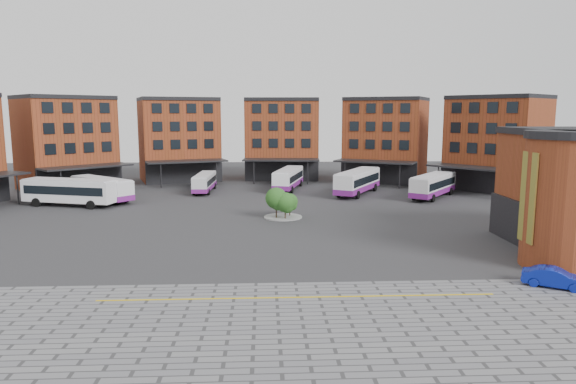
{
  "coord_description": "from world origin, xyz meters",
  "views": [
    {
      "loc": [
        -0.15,
        -45.95,
        11.94
      ],
      "look_at": [
        2.25,
        5.35,
        4.0
      ],
      "focal_mm": 32.0,
      "sensor_mm": 36.0,
      "label": 1
    }
  ],
  "objects_px": {
    "bus_b": "(102,188)",
    "bus_c": "(205,182)",
    "tree_island": "(283,202)",
    "bus_d": "(288,178)",
    "bus_f": "(433,185)",
    "bus_a": "(69,190)",
    "blue_car": "(555,278)",
    "bus_e": "(358,181)"
  },
  "relations": [
    {
      "from": "tree_island",
      "to": "bus_e",
      "type": "bearing_deg",
      "value": 55.58
    },
    {
      "from": "bus_a",
      "to": "bus_f",
      "type": "bearing_deg",
      "value": -68.56
    },
    {
      "from": "bus_b",
      "to": "bus_e",
      "type": "height_order",
      "value": "bus_e"
    },
    {
      "from": "bus_f",
      "to": "blue_car",
      "type": "height_order",
      "value": "bus_f"
    },
    {
      "from": "bus_c",
      "to": "bus_f",
      "type": "xyz_separation_m",
      "value": [
        33.11,
        -6.86,
        0.31
      ]
    },
    {
      "from": "bus_a",
      "to": "bus_f",
      "type": "relative_size",
      "value": 1.16
    },
    {
      "from": "bus_d",
      "to": "tree_island",
      "type": "bearing_deg",
      "value": -79.88
    },
    {
      "from": "bus_a",
      "to": "bus_f",
      "type": "height_order",
      "value": "bus_a"
    },
    {
      "from": "bus_a",
      "to": "bus_b",
      "type": "distance_m",
      "value": 4.77
    },
    {
      "from": "bus_b",
      "to": "bus_c",
      "type": "relative_size",
      "value": 1.04
    },
    {
      "from": "bus_e",
      "to": "bus_d",
      "type": "bearing_deg",
      "value": -178.61
    },
    {
      "from": "bus_e",
      "to": "bus_f",
      "type": "height_order",
      "value": "bus_e"
    },
    {
      "from": "tree_island",
      "to": "bus_f",
      "type": "height_order",
      "value": "tree_island"
    },
    {
      "from": "bus_b",
      "to": "bus_e",
      "type": "bearing_deg",
      "value": -41.98
    },
    {
      "from": "bus_d",
      "to": "blue_car",
      "type": "relative_size",
      "value": 2.83
    },
    {
      "from": "bus_e",
      "to": "blue_car",
      "type": "distance_m",
      "value": 41.94
    },
    {
      "from": "bus_d",
      "to": "bus_f",
      "type": "xyz_separation_m",
      "value": [
        20.22,
        -8.86,
        0.05
      ]
    },
    {
      "from": "tree_island",
      "to": "blue_car",
      "type": "relative_size",
      "value": 1.05
    },
    {
      "from": "bus_f",
      "to": "blue_car",
      "type": "xyz_separation_m",
      "value": [
        -4.03,
        -37.94,
        -1.12
      ]
    },
    {
      "from": "bus_c",
      "to": "bus_b",
      "type": "bearing_deg",
      "value": -146.96
    },
    {
      "from": "bus_b",
      "to": "bus_e",
      "type": "relative_size",
      "value": 0.83
    },
    {
      "from": "bus_f",
      "to": "bus_a",
      "type": "bearing_deg",
      "value": -137.12
    },
    {
      "from": "tree_island",
      "to": "bus_f",
      "type": "relative_size",
      "value": 0.4
    },
    {
      "from": "blue_car",
      "to": "bus_b",
      "type": "bearing_deg",
      "value": 79.62
    },
    {
      "from": "bus_f",
      "to": "blue_car",
      "type": "relative_size",
      "value": 2.64
    },
    {
      "from": "bus_c",
      "to": "bus_d",
      "type": "bearing_deg",
      "value": 11.59
    },
    {
      "from": "bus_b",
      "to": "bus_a",
      "type": "bearing_deg",
      "value": -176.78
    },
    {
      "from": "bus_b",
      "to": "bus_e",
      "type": "xyz_separation_m",
      "value": [
        36.01,
        4.31,
        0.19
      ]
    },
    {
      "from": "bus_b",
      "to": "bus_f",
      "type": "height_order",
      "value": "bus_f"
    },
    {
      "from": "bus_a",
      "to": "bus_e",
      "type": "xyz_separation_m",
      "value": [
        38.93,
        8.06,
        -0.16
      ]
    },
    {
      "from": "tree_island",
      "to": "bus_a",
      "type": "height_order",
      "value": "tree_island"
    },
    {
      "from": "bus_d",
      "to": "bus_f",
      "type": "relative_size",
      "value": 1.07
    },
    {
      "from": "tree_island",
      "to": "bus_b",
      "type": "xyz_separation_m",
      "value": [
        -24.25,
        12.85,
        -0.14
      ]
    },
    {
      "from": "tree_island",
      "to": "bus_b",
      "type": "distance_m",
      "value": 27.44
    },
    {
      "from": "bus_b",
      "to": "blue_car",
      "type": "height_order",
      "value": "bus_b"
    },
    {
      "from": "bus_c",
      "to": "blue_car",
      "type": "bearing_deg",
      "value": -54.25
    },
    {
      "from": "tree_island",
      "to": "bus_b",
      "type": "bearing_deg",
      "value": 152.07
    },
    {
      "from": "bus_b",
      "to": "bus_c",
      "type": "bearing_deg",
      "value": -18.53
    },
    {
      "from": "bus_a",
      "to": "bus_d",
      "type": "xyz_separation_m",
      "value": [
        28.9,
        13.39,
        -0.33
      ]
    },
    {
      "from": "bus_f",
      "to": "bus_b",
      "type": "bearing_deg",
      "value": -141.42
    },
    {
      "from": "bus_a",
      "to": "bus_d",
      "type": "relative_size",
      "value": 1.08
    },
    {
      "from": "tree_island",
      "to": "bus_a",
      "type": "bearing_deg",
      "value": 161.48
    }
  ]
}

